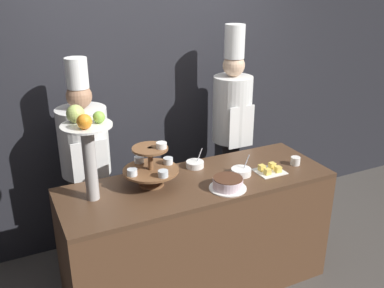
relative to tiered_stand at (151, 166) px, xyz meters
name	(u,v)px	position (x,y,z in m)	size (l,w,h in m)	color
wall_back	(147,86)	(0.32, 0.93, 0.32)	(10.00, 0.06, 2.80)	#232328
buffet_counter	(198,235)	(0.32, -0.08, -0.61)	(1.99, 0.69, 0.93)	brown
tiered_stand	(151,166)	(0.00, 0.00, 0.00)	(0.39, 0.39, 0.33)	brown
fruit_pedestal	(87,140)	(-0.43, -0.01, 0.27)	(0.32, 0.32, 0.64)	#B2ADA8
cake_round	(228,183)	(0.46, -0.28, -0.11)	(0.26, 0.26, 0.08)	white
cup_white	(295,161)	(1.13, -0.17, -0.12)	(0.07, 0.07, 0.06)	white
cake_square_tray	(270,170)	(0.88, -0.19, -0.13)	(0.21, 0.19, 0.05)	white
serving_bowl_near	(241,172)	(0.66, -0.13, -0.12)	(0.15, 0.15, 0.15)	white
serving_bowl_far	(195,164)	(0.41, 0.14, -0.12)	(0.14, 0.14, 0.15)	white
chef_left	(86,161)	(-0.34, 0.55, -0.12)	(0.38, 0.38, 1.76)	#38332D
chef_center_left	(232,125)	(0.98, 0.55, -0.02)	(0.35, 0.35, 1.93)	#28282D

